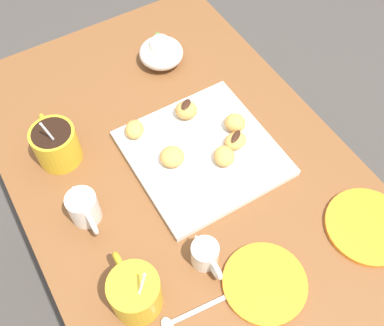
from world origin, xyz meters
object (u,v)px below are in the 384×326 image
Objects in this scene: pastry_plate_square at (203,153)px; saucer_orange_right at (368,226)px; beignet_4 at (235,141)px; chocolate_sauce_pitcher at (205,254)px; beignet_3 at (134,129)px; beignet_5 at (186,110)px; ice_cream_bowl at (161,52)px; coffee_mug_mustard_right at (56,143)px; cream_pitcher_white at (84,208)px; coffee_mug_mustard_left at (135,292)px; beignet_0 at (172,157)px; dining_table at (189,207)px; beignet_1 at (224,156)px; beignet_2 at (235,123)px; saucer_orange_left at (263,284)px.

pastry_plate_square reaches higher than saucer_orange_right.
chocolate_sauce_pitcher is at bearing 134.08° from beignet_4.
beignet_3 is 0.96× the size of beignet_5.
coffee_mug_mustard_right is at bearing 113.07° from ice_cream_bowl.
pastry_plate_square is 0.28m from cream_pitcher_white.
ice_cream_bowl reaches higher than beignet_3.
coffee_mug_mustard_left reaches higher than beignet_0.
beignet_1 reaches higher than dining_table.
beignet_4 reaches higher than beignet_3.
saucer_orange_right is at bearing -141.72° from beignet_0.
beignet_1 is at bearing -149.65° from pastry_plate_square.
beignet_3 is 0.22m from beignet_4.
cream_pitcher_white is at bearing 85.07° from dining_table.
coffee_mug_mustard_right is at bearing 49.03° from dining_table.
cream_pitcher_white reaches higher than beignet_0.
coffee_mug_mustard_right is at bearing 59.51° from pastry_plate_square.
beignet_0 is at bearing -162.07° from beignet_3.
beignet_1 is 0.09m from beignet_2.
coffee_mug_mustard_left reaches higher than beignet_3.
dining_table is 0.26m from chocolate_sauce_pitcher.
chocolate_sauce_pitcher is (-0.18, 0.07, 0.18)m from dining_table.
saucer_orange_right is (-0.01, -0.25, 0.00)m from saucer_orange_left.
beignet_0 is (-0.29, 0.13, -0.00)m from ice_cream_bowl.
dining_table is 0.39m from ice_cream_bowl.
chocolate_sauce_pitcher reaches higher than beignet_4.
coffee_mug_mustard_right reaches higher than dining_table.
beignet_1 is 0.05m from beignet_4.
saucer_orange_left is at bearing 169.15° from beignet_5.
coffee_mug_mustard_right is 2.75× the size of beignet_3.
saucer_orange_left is at bearing 155.74° from beignet_4.
chocolate_sauce_pitcher is 0.22m from beignet_1.
coffee_mug_mustard_right reaches higher than ice_cream_bowl.
beignet_1 is at bearing -177.72° from beignet_5.
beignet_1 is (-0.20, -0.29, -0.01)m from coffee_mug_mustard_right.
coffee_mug_mustard_left is at bearing 119.19° from beignet_4.
beignet_5 is (0.42, 0.17, 0.03)m from saucer_orange_right.
coffee_mug_mustard_left reaches higher than coffee_mug_mustard_right.
chocolate_sauce_pitcher is at bearing 71.06° from saucer_orange_right.
beignet_3 is (0.13, -0.17, -0.01)m from cream_pitcher_white.
cream_pitcher_white is 0.56m from saucer_orange_right.
coffee_mug_mustard_left reaches higher than beignet_1.
pastry_plate_square is at bearing -10.83° from saucer_orange_left.
beignet_0 reaches higher than pastry_plate_square.
beignet_0 is at bearing -126.37° from coffee_mug_mustard_right.
chocolate_sauce_pitcher is 0.12m from saucer_orange_left.
saucer_orange_left is 0.25m from saucer_orange_right.
pastry_plate_square is 0.11m from beignet_5.
beignet_0 is 1.11× the size of beignet_2.
chocolate_sauce_pitcher reaches higher than saucer_orange_left.
beignet_5 reaches higher than pastry_plate_square.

